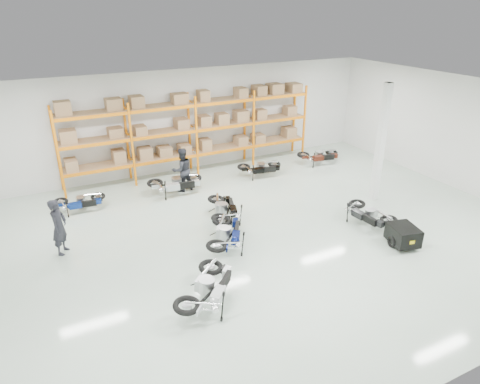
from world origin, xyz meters
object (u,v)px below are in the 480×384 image
person_left (59,227)px  moto_silver_left (209,283)px  moto_back_c (261,165)px  moto_touring_right (368,211)px  moto_back_d (319,153)px  trailer (403,235)px  moto_blue_centre (227,230)px  moto_black_far_left (224,205)px  moto_back_a (79,199)px  person_back (182,170)px  moto_back_b (176,180)px

person_left → moto_silver_left: bearing=-115.3°
moto_silver_left → moto_back_c: bearing=-84.6°
moto_touring_right → person_left: person_left is taller
moto_silver_left → moto_back_d: size_ratio=1.14×
moto_silver_left → trailer: 6.55m
moto_blue_centre → trailer: bearing=-176.4°
moto_black_far_left → moto_back_d: size_ratio=1.05×
moto_black_far_left → moto_back_a: bearing=-15.6°
trailer → moto_back_d: size_ratio=0.95×
moto_silver_left → trailer: bearing=-138.1°
moto_touring_right → moto_blue_centre: bearing=166.0°
moto_blue_centre → person_back: bearing=-63.3°
person_left → moto_blue_centre: bearing=-83.7°
moto_touring_right → moto_back_c: (-1.09, 5.61, -0.01)m
trailer → moto_back_d: moto_back_d is taller
moto_touring_right → moto_back_b: moto_back_b is taller
trailer → moto_back_c: 7.29m
moto_black_far_left → person_back: size_ratio=1.02×
person_back → moto_touring_right: bearing=121.4°
moto_blue_centre → moto_back_b: size_ratio=1.00×
moto_back_a → trailer: bearing=-123.0°
moto_back_c → moto_touring_right: bearing=-156.5°
trailer → moto_silver_left: bearing=-167.4°
trailer → moto_back_d: 7.66m
moto_blue_centre → trailer: moto_blue_centre is taller
moto_touring_right → moto_back_a: size_ratio=1.11×
moto_silver_left → moto_touring_right: 6.71m
moto_black_far_left → person_back: (-0.42, 3.13, 0.34)m
moto_touring_right → moto_back_c: size_ratio=1.02×
moto_black_far_left → moto_touring_right: bearing=167.8°
moto_black_far_left → trailer: bearing=154.5°
moto_black_far_left → person_left: person_left is taller
moto_back_b → person_back: 0.51m
moto_back_b → person_left: bearing=126.9°
trailer → moto_back_a: bearing=154.3°
moto_blue_centre → moto_back_b: bearing=-59.1°
moto_blue_centre → moto_silver_left: moto_silver_left is taller
moto_back_d → person_back: 6.88m
moto_back_d → trailer: bearing=176.0°
moto_back_c → person_left: (-8.52, -2.79, 0.37)m
moto_back_b → person_back: bearing=-55.4°
trailer → person_left: person_left is taller
moto_back_a → moto_back_b: size_ratio=0.83×
moto_back_b → moto_back_a: bearing=95.2°
moto_back_a → person_left: bearing=168.4°
moto_back_b → person_back: person_back is taller
person_left → person_back: bearing=-30.8°
trailer → person_left: (-9.61, 4.42, 0.50)m
moto_back_d → moto_touring_right: bearing=171.8°
person_back → person_left: bearing=22.0°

